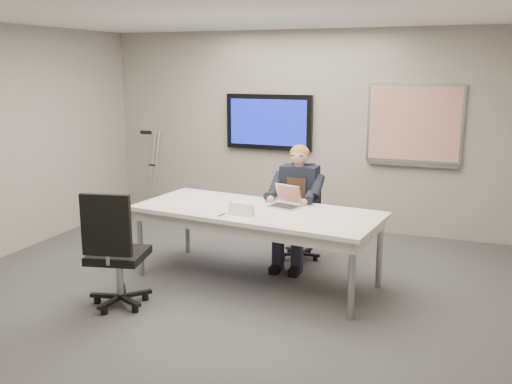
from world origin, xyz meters
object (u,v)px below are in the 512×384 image
(conference_table, at_px, (257,218))
(seated_person, at_px, (295,218))
(office_chair_near, at_px, (117,271))
(office_chair_far, at_px, (300,234))
(laptop, at_px, (286,201))

(conference_table, xyz_separation_m, seated_person, (0.22, 0.66, -0.15))
(office_chair_near, bearing_deg, office_chair_far, -133.85)
(conference_table, bearing_deg, office_chair_near, -125.06)
(seated_person, height_order, laptop, seated_person)
(office_chair_far, bearing_deg, laptop, -86.45)
(conference_table, bearing_deg, office_chair_far, 82.99)
(office_chair_far, distance_m, laptop, 0.87)
(laptop, bearing_deg, office_chair_near, -113.80)
(office_chair_far, bearing_deg, office_chair_near, -120.04)
(laptop, bearing_deg, conference_table, -117.06)
(laptop, bearing_deg, seated_person, 112.82)
(conference_table, height_order, laptop, laptop)
(office_chair_far, xyz_separation_m, seated_person, (-0.00, -0.25, 0.26))
(conference_table, distance_m, office_chair_near, 1.55)
(laptop, bearing_deg, office_chair_far, 111.18)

